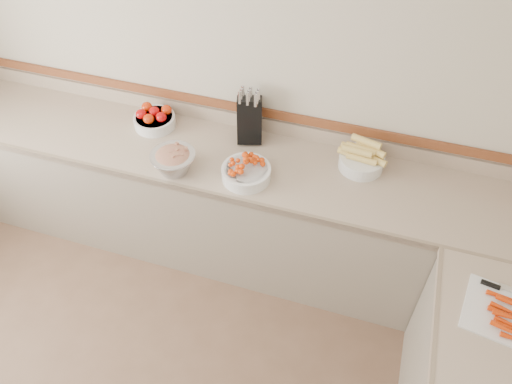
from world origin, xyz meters
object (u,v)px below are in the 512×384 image
(rhubarb_bowl, at_px, (173,160))
(cherry_tomato_bowl, at_px, (246,171))
(knife_block, at_px, (250,119))
(corn_bowl, at_px, (362,158))
(cutting_board, at_px, (511,316))
(tomato_bowl, at_px, (154,119))

(rhubarb_bowl, bearing_deg, cherry_tomato_bowl, 9.09)
(rhubarb_bowl, bearing_deg, knife_block, 51.69)
(cherry_tomato_bowl, bearing_deg, corn_bowl, 25.36)
(rhubarb_bowl, relative_size, cutting_board, 0.60)
(rhubarb_bowl, bearing_deg, cutting_board, -13.35)
(cherry_tomato_bowl, xyz_separation_m, corn_bowl, (0.63, 0.30, 0.01))
(cherry_tomato_bowl, bearing_deg, cutting_board, -19.52)
(cherry_tomato_bowl, bearing_deg, rhubarb_bowl, -170.91)
(rhubarb_bowl, bearing_deg, tomato_bowl, 129.99)
(knife_block, height_order, cutting_board, knife_block)
(rhubarb_bowl, height_order, cutting_board, rhubarb_bowl)
(knife_block, height_order, corn_bowl, knife_block)
(tomato_bowl, relative_size, corn_bowl, 0.91)
(knife_block, relative_size, rhubarb_bowl, 1.38)
(cherry_tomato_bowl, distance_m, corn_bowl, 0.69)
(tomato_bowl, height_order, corn_bowl, corn_bowl)
(cherry_tomato_bowl, xyz_separation_m, cutting_board, (1.45, -0.51, -0.04))
(rhubarb_bowl, xyz_separation_m, cutting_board, (1.88, -0.45, -0.06))
(knife_block, distance_m, corn_bowl, 0.73)
(tomato_bowl, height_order, cherry_tomato_bowl, cherry_tomato_bowl)
(corn_bowl, height_order, rhubarb_bowl, corn_bowl)
(cherry_tomato_bowl, distance_m, rhubarb_bowl, 0.43)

